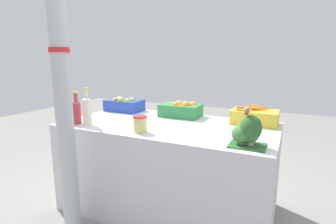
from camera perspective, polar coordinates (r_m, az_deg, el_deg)
ground_plane at (r=2.48m, az=0.00°, el=-19.89°), size 10.00×10.00×0.00m
market_table at (r=2.31m, az=0.00°, el=-11.79°), size 1.74×0.91×0.76m
support_pole at (r=1.86m, az=-22.63°, el=12.31°), size 0.13×0.13×2.69m
apple_crate at (r=2.75m, az=-9.53°, el=1.68°), size 0.37×0.24×0.15m
orange_crate at (r=2.45m, az=2.96°, el=0.60°), size 0.37×0.24×0.15m
carrot_crate at (r=2.28m, az=18.36°, el=-0.93°), size 0.37×0.24×0.15m
broccoli_pile at (r=1.69m, az=16.81°, el=-4.08°), size 0.22×0.19×0.20m
juice_bottle_amber at (r=2.36m, az=-20.99°, el=0.60°), size 0.06×0.06×0.27m
juice_bottle_ruby at (r=2.30m, az=-19.28°, el=0.26°), size 0.07×0.07×0.27m
juice_bottle_cloudy at (r=2.21m, az=-17.23°, el=0.48°), size 0.07×0.07×0.31m
pickle_jar at (r=1.93m, az=-6.10°, el=-2.62°), size 0.10×0.10×0.12m
sparrow_bird at (r=1.66m, az=16.77°, el=0.35°), size 0.05×0.13×0.05m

